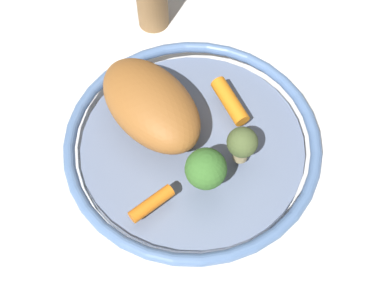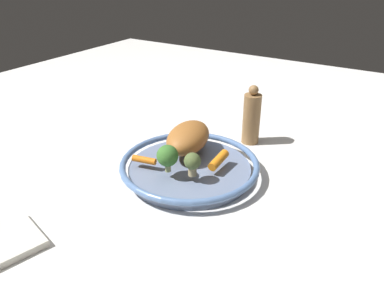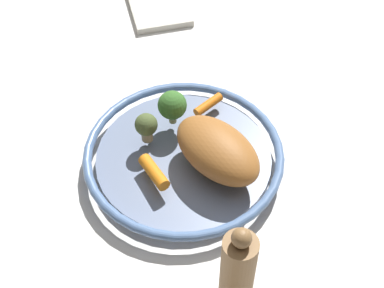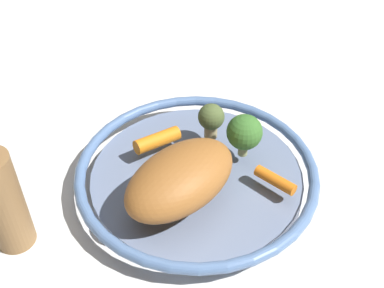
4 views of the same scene
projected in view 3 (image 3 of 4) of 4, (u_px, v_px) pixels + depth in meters
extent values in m
plane|color=silver|center=(184.00, 165.00, 0.97)|extent=(2.34, 2.34, 0.00)
cylinder|color=slate|center=(184.00, 161.00, 0.96)|extent=(0.29, 0.29, 0.02)
torus|color=#5677AA|center=(184.00, 154.00, 0.95)|extent=(0.33, 0.33, 0.01)
ellipsoid|color=#9F602B|center=(217.00, 150.00, 0.90)|extent=(0.18, 0.13, 0.06)
cylinder|color=orange|center=(208.00, 105.00, 1.00)|extent=(0.03, 0.06, 0.02)
cylinder|color=orange|center=(154.00, 172.00, 0.90)|extent=(0.07, 0.02, 0.03)
cylinder|color=tan|center=(147.00, 135.00, 0.95)|extent=(0.02, 0.02, 0.02)
sphere|color=#4E5E32|center=(146.00, 125.00, 0.93)|extent=(0.04, 0.04, 0.04)
cylinder|color=#9CA466|center=(173.00, 118.00, 0.98)|extent=(0.01, 0.01, 0.02)
sphere|color=#3A6F2C|center=(172.00, 105.00, 0.95)|extent=(0.05, 0.05, 0.05)
cylinder|color=olive|center=(238.00, 271.00, 0.77)|extent=(0.05, 0.05, 0.14)
sphere|color=olive|center=(242.00, 238.00, 0.70)|extent=(0.03, 0.03, 0.03)
cube|color=silver|center=(159.00, 7.00, 1.24)|extent=(0.17, 0.15, 0.01)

